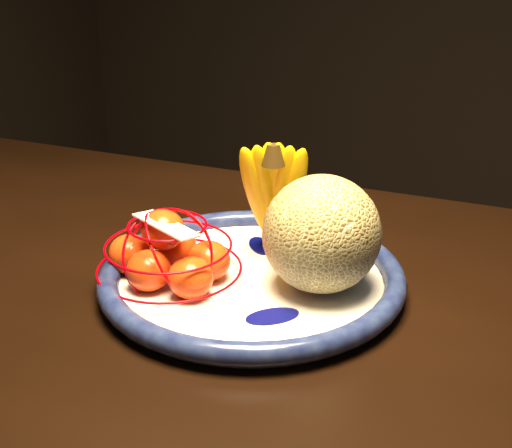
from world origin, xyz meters
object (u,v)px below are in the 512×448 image
at_px(banana_bunch, 274,191).
at_px(mandarin_bag, 169,256).
at_px(fruit_bowl, 252,278).
at_px(cantaloupe, 322,234).
at_px(dining_table, 296,429).

xyz_separation_m(banana_bunch, mandarin_bag, (-0.07, -0.11, -0.05)).
bearing_deg(banana_bunch, fruit_bowl, -107.07).
distance_m(cantaloupe, mandarin_bag, 0.16).
bearing_deg(banana_bunch, dining_table, -81.25).
distance_m(cantaloupe, banana_bunch, 0.10).
bearing_deg(dining_table, banana_bunch, 118.25).
xyz_separation_m(fruit_bowl, mandarin_bag, (-0.08, -0.04, 0.03)).
bearing_deg(cantaloupe, dining_table, -77.89).
height_order(fruit_bowl, cantaloupe, cantaloupe).
relative_size(cantaloupe, banana_bunch, 0.82).
height_order(dining_table, cantaloupe, cantaloupe).
distance_m(dining_table, fruit_bowl, 0.16).
distance_m(fruit_bowl, banana_bunch, 0.10).
distance_m(fruit_bowl, mandarin_bag, 0.09).
height_order(banana_bunch, mandarin_bag, banana_bunch).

